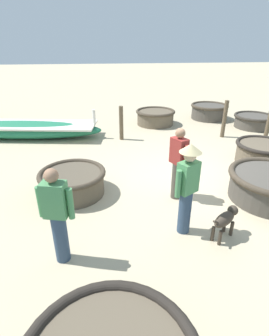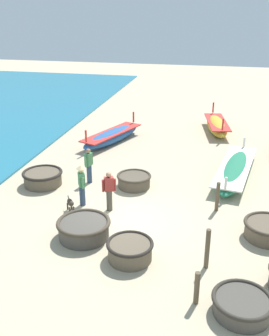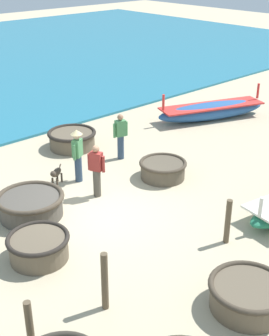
{
  "view_description": "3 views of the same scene",
  "coord_description": "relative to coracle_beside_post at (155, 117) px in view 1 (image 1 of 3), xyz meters",
  "views": [
    {
      "loc": [
        -5.49,
        2.12,
        3.07
      ],
      "look_at": [
        -0.72,
        1.49,
        0.76
      ],
      "focal_mm": 28.0,
      "sensor_mm": 36.0,
      "label": 1
    },
    {
      "loc": [
        3.03,
        -12.05,
        7.21
      ],
      "look_at": [
        -0.13,
        2.26,
        1.11
      ],
      "focal_mm": 42.0,
      "sensor_mm": 36.0,
      "label": 2
    },
    {
      "loc": [
        8.74,
        -6.65,
        6.5
      ],
      "look_at": [
        -0.15,
        1.51,
        0.79
      ],
      "focal_mm": 50.0,
      "sensor_mm": 36.0,
      "label": 3
    }
  ],
  "objects": [
    {
      "name": "long_boat_ochre_hull",
      "position": [
        -0.97,
        5.12,
        -0.03
      ],
      "size": [
        2.2,
        5.98,
        1.0
      ],
      "color": "#237551",
      "rests_on": "ground"
    },
    {
      "name": "fisherman_standing_left",
      "position": [
        -6.78,
        0.88,
        0.64
      ],
      "size": [
        0.36,
        0.47,
        1.67
      ],
      "color": "#2D425B",
      "rests_on": "ground"
    },
    {
      "name": "fisherman_hauling",
      "position": [
        -7.19,
        2.94,
        0.52
      ],
      "size": [
        0.3,
        0.52,
        1.57
      ],
      "color": "#2D425B",
      "rests_on": "ground"
    },
    {
      "name": "ground_plane",
      "position": [
        -4.92,
        0.12,
        -0.32
      ],
      "size": [
        80.0,
        80.0,
        0.0
      ],
      "primitive_type": "plane",
      "color": "#BCAD8C"
    },
    {
      "name": "fisherman_crouching",
      "position": [
        -5.65,
        0.71,
        0.52
      ],
      "size": [
        0.49,
        0.34,
        1.57
      ],
      "color": "#4C473D",
      "rests_on": "ground"
    },
    {
      "name": "mooring_post_mid_beach",
      "position": [
        -1.69,
        1.55,
        0.26
      ],
      "size": [
        0.14,
        0.14,
        1.16
      ],
      "primitive_type": "cylinder",
      "color": "brown",
      "rests_on": "ground"
    },
    {
      "name": "mooring_post_inland",
      "position": [
        -2.08,
        -3.65,
        0.16
      ],
      "size": [
        0.14,
        0.14,
        0.96
      ],
      "primitive_type": "cylinder",
      "color": "brown",
      "rests_on": "ground"
    },
    {
      "name": "coracle_upturned",
      "position": [
        -5.2,
        2.93,
        -0.02
      ],
      "size": [
        1.47,
        1.47,
        0.55
      ],
      "color": "brown",
      "rests_on": "ground"
    },
    {
      "name": "coracle_nearest",
      "position": [
        -4.19,
        -2.15,
        0.0
      ],
      "size": [
        1.45,
        1.45,
        0.6
      ],
      "color": "brown",
      "rests_on": "ground"
    },
    {
      "name": "mooring_post_shoreline",
      "position": [
        -1.9,
        -2.07,
        0.33
      ],
      "size": [
        0.14,
        0.14,
        1.3
      ],
      "primitive_type": "cylinder",
      "color": "brown",
      "rests_on": "ground"
    },
    {
      "name": "coracle_far_left",
      "position": [
        -0.94,
        -3.79,
        -0.04
      ],
      "size": [
        1.54,
        1.54,
        0.51
      ],
      "color": "#4C473F",
      "rests_on": "ground"
    },
    {
      "name": "dog",
      "position": [
        -7.03,
        0.24,
        0.05
      ],
      "size": [
        0.46,
        0.6,
        0.55
      ],
      "color": "#3D3328",
      "rests_on": "ground"
    },
    {
      "name": "coracle_beside_post",
      "position": [
        0.0,
        0.0,
        0.0
      ],
      "size": [
        1.6,
        1.6,
        0.59
      ],
      "color": "brown",
      "rests_on": "ground"
    },
    {
      "name": "coracle_weathered",
      "position": [
        0.57,
        -2.53,
        0.02
      ],
      "size": [
        1.61,
        1.61,
        0.64
      ],
      "color": "#4C473F",
      "rests_on": "ground"
    }
  ]
}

